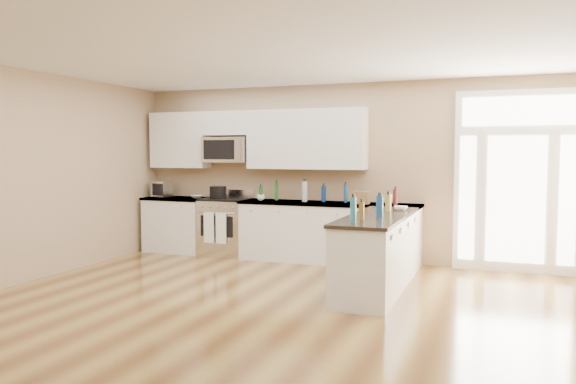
{
  "coord_description": "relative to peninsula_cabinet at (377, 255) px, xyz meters",
  "views": [
    {
      "loc": [
        2.35,
        -4.64,
        1.73
      ],
      "look_at": [
        -0.18,
        2.0,
        1.22
      ],
      "focal_mm": 35.0,
      "sensor_mm": 36.0,
      "label": 1
    }
  ],
  "objects": [
    {
      "name": "counter_bottles",
      "position": [
        -0.68,
        0.76,
        0.63
      ],
      "size": [
        2.36,
        2.44,
        0.32
      ],
      "color": "#19591E",
      "rests_on": "back_cabinet_right"
    },
    {
      "name": "entry_door",
      "position": [
        1.62,
        1.71,
        0.87
      ],
      "size": [
        1.7,
        0.1,
        2.6
      ],
      "color": "white",
      "rests_on": "ground"
    },
    {
      "name": "room_shell",
      "position": [
        -0.93,
        -2.24,
        1.27
      ],
      "size": [
        8.0,
        8.0,
        8.0
      ],
      "color": "tan",
      "rests_on": "ground"
    },
    {
      "name": "back_cabinet_right",
      "position": [
        -1.08,
        1.45,
        0.0
      ],
      "size": [
        2.85,
        0.66,
        0.94
      ],
      "color": "silver",
      "rests_on": "ground"
    },
    {
      "name": "stockpot",
      "position": [
        -2.98,
        1.4,
        0.62
      ],
      "size": [
        0.3,
        0.3,
        0.22
      ],
      "primitive_type": "cylinder",
      "rotation": [
        0.0,
        0.0,
        -0.08
      ],
      "color": "black",
      "rests_on": "kitchen_range"
    },
    {
      "name": "cardboard_box",
      "position": [
        -0.54,
        1.39,
        0.6
      ],
      "size": [
        0.24,
        0.18,
        0.19
      ],
      "primitive_type": "cube",
      "rotation": [
        0.0,
        0.0,
        0.05
      ],
      "color": "brown",
      "rests_on": "back_cabinet_right"
    },
    {
      "name": "toaster_oven",
      "position": [
        -4.11,
        1.47,
        0.64
      ],
      "size": [
        0.37,
        0.32,
        0.27
      ],
      "primitive_type": "cube",
      "rotation": [
        0.0,
        0.0,
        -0.24
      ],
      "color": "silver",
      "rests_on": "back_cabinet_left"
    },
    {
      "name": "kitchen_range",
      "position": [
        -2.87,
        1.45,
        0.04
      ],
      "size": [
        0.77,
        0.69,
        1.08
      ],
      "color": "silver",
      "rests_on": "ground"
    },
    {
      "name": "bowl_peninsula",
      "position": [
        0.17,
        0.66,
        0.53
      ],
      "size": [
        0.23,
        0.23,
        0.06
      ],
      "primitive_type": "imported",
      "rotation": [
        0.0,
        0.0,
        -0.3
      ],
      "color": "white",
      "rests_on": "peninsula_cabinet"
    },
    {
      "name": "upper_cabinet_short",
      "position": [
        -2.88,
        1.59,
        1.77
      ],
      "size": [
        0.82,
        0.33,
        0.4
      ],
      "primitive_type": "cube",
      "color": "silver",
      "rests_on": "room_shell"
    },
    {
      "name": "peninsula_cabinet",
      "position": [
        0.0,
        0.0,
        0.0
      ],
      "size": [
        0.69,
        2.32,
        0.94
      ],
      "color": "silver",
      "rests_on": "ground"
    },
    {
      "name": "back_cabinet_left",
      "position": [
        -3.8,
        1.45,
        0.0
      ],
      "size": [
        1.1,
        0.66,
        0.94
      ],
      "color": "silver",
      "rests_on": "ground"
    },
    {
      "name": "bowl_left",
      "position": [
        -3.39,
        1.43,
        0.53
      ],
      "size": [
        0.2,
        0.2,
        0.05
      ],
      "primitive_type": "imported",
      "rotation": [
        0.0,
        0.0,
        -0.01
      ],
      "color": "white",
      "rests_on": "back_cabinet_left"
    },
    {
      "name": "cup_counter",
      "position": [
        -2.2,
        1.4,
        0.55
      ],
      "size": [
        0.12,
        0.12,
        0.09
      ],
      "primitive_type": "imported",
      "rotation": [
        0.0,
        0.0,
        0.02
      ],
      "color": "white",
      "rests_on": "back_cabinet_right"
    },
    {
      "name": "upper_cabinet_right",
      "position": [
        -1.5,
        1.59,
        1.49
      ],
      "size": [
        1.94,
        0.33,
        0.95
      ],
      "primitive_type": "cube",
      "color": "silver",
      "rests_on": "room_shell"
    },
    {
      "name": "ground",
      "position": [
        -0.93,
        -2.24,
        -0.43
      ],
      "size": [
        8.0,
        8.0,
        0.0
      ],
      "primitive_type": "plane",
      "color": "brown"
    },
    {
      "name": "upper_cabinet_left",
      "position": [
        -3.81,
        1.59,
        1.49
      ],
      "size": [
        1.04,
        0.33,
        0.95
      ],
      "primitive_type": "cube",
      "color": "silver",
      "rests_on": "room_shell"
    },
    {
      "name": "microwave",
      "position": [
        -2.88,
        1.56,
        1.33
      ],
      "size": [
        0.78,
        0.41,
        0.42
      ],
      "color": "silver",
      "rests_on": "room_shell"
    }
  ]
}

